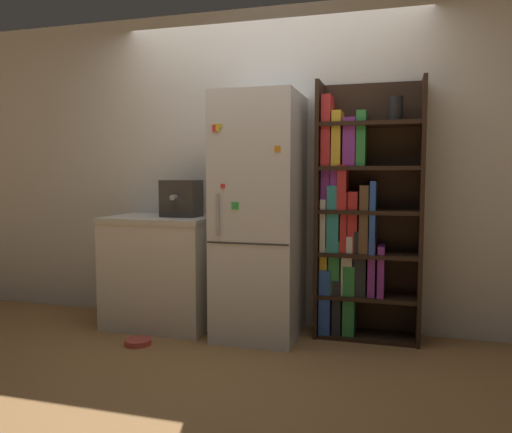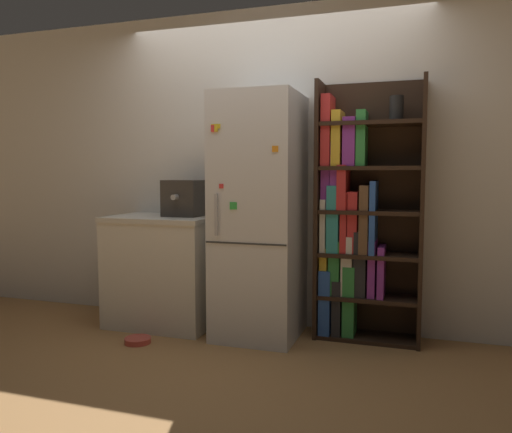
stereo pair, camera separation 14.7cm
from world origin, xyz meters
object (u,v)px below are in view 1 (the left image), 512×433
espresso_machine (181,198)px  pet_bowl (138,341)px  bookshelf (356,222)px  refrigerator (260,217)px

espresso_machine → pet_bowl: (-0.12, -0.52, -1.03)m
bookshelf → pet_bowl: (-1.52, -0.65, -0.87)m
refrigerator → espresso_machine: (-0.68, 0.06, 0.13)m
refrigerator → bookshelf: 0.74m
bookshelf → espresso_machine: bearing=-174.8°
espresso_machine → pet_bowl: size_ratio=1.50×
refrigerator → pet_bowl: bearing=-150.0°
bookshelf → espresso_machine: 1.41m
bookshelf → pet_bowl: bookshelf is taller
refrigerator → espresso_machine: size_ratio=6.26×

